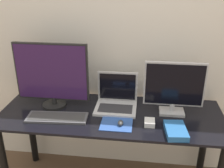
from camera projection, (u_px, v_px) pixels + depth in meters
wall_back at (117, 30)px, 2.06m from camera, size 7.00×0.05×2.50m
desk at (111, 128)px, 1.98m from camera, size 1.65×0.62×0.71m
monitor_left at (52, 75)px, 1.94m from camera, size 0.55×0.18×0.50m
monitor_right at (174, 87)px, 1.86m from camera, size 0.43×0.13×0.39m
laptop at (116, 99)px, 2.01m from camera, size 0.31×0.25×0.26m
keyboard at (57, 117)px, 1.86m from camera, size 0.44×0.18×0.02m
mousepad at (117, 123)px, 1.80m from camera, size 0.22×0.21×0.00m
mouse at (120, 123)px, 1.77m from camera, size 0.04×0.06×0.03m
book at (176, 131)px, 1.69m from camera, size 0.15×0.22×0.04m
power_brick at (150, 123)px, 1.78m from camera, size 0.07×0.09×0.04m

